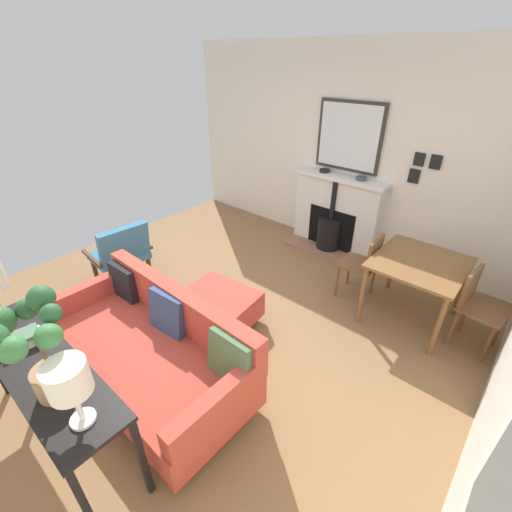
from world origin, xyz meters
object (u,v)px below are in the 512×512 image
Objects in this scene: dining_chair_near_fireplace at (365,262)px; potted_plant at (29,343)px; mantel_bowl_far at (361,178)px; armchair_accent at (121,252)px; fireplace at (335,217)px; dining_table at (419,270)px; ottoman at (220,305)px; table_lamp_far_end at (68,381)px; mantel_bowl_near at (325,170)px; book_stack at (23,339)px; sofa at (152,347)px; console_table at (43,373)px; dining_chair_by_back_wall at (476,302)px.

potted_plant is at bearing -10.22° from dining_chair_near_fireplace.
armchair_accent is (2.65, -1.76, -0.65)m from mantel_bowl_far.
fireplace is 1.68× the size of dining_chair_near_fireplace.
ottoman is at bearing -46.53° from dining_table.
table_lamp_far_end is (1.69, 0.69, 0.88)m from ottoman.
mantel_bowl_near is 0.55× the size of book_stack.
mantel_bowl_near is at bearing -90.00° from mantel_bowl_far.
sofa is 1.24m from potted_plant.
potted_plant reaches higher than console_table.
armchair_accent is (-0.62, -1.51, 0.14)m from sofa.
mantel_bowl_near reaches higher than dining_chair_by_back_wall.
ottoman is at bearing -55.39° from dining_chair_by_back_wall.
fireplace reaches higher than dining_chair_by_back_wall.
dining_table is (-3.16, 1.14, -0.57)m from potted_plant.
mantel_bowl_far is 4.09m from table_lamp_far_end.
dining_table is at bearing 51.50° from mantel_bowl_far.
dining_chair_by_back_wall is (-3.13, 1.39, -0.62)m from table_lamp_far_end.
fireplace is 3.24m from sofa.
dining_table is 1.12× the size of dining_chair_near_fireplace.
book_stack is at bearing -36.38° from dining_chair_by_back_wall.
ottoman is (2.38, 0.25, -0.89)m from mantel_bowl_near.
mantel_bowl_far is at bearing 172.48° from ottoman.
armchair_accent reaches higher than dining_chair_near_fireplace.
mantel_bowl_near is at bearing -179.48° from book_stack.
armchair_accent is at bearing -112.35° from sofa.
dining_table is (-3.12, 1.45, -0.07)m from console_table.
dining_chair_by_back_wall is at bearing 90.30° from dining_chair_near_fireplace.
sofa is 1.21× the size of console_table.
sofa is at bearing -40.94° from dining_chair_by_back_wall.
fireplace is 0.71m from mantel_bowl_far.
book_stack is at bearing 0.52° from mantel_bowl_near.
sofa is 4.68× the size of table_lamp_far_end.
fireplace is 9.21× the size of mantel_bowl_near.
ottoman is 0.48× the size of console_table.
sofa is (3.24, 0.05, -0.15)m from fireplace.
console_table is at bearing -3.57° from mantel_bowl_far.
mantel_bowl_far is at bearing -117.99° from dining_chair_by_back_wall.
dining_chair_near_fireplace reaches higher than dining_table.
console_table is 0.30m from book_stack.
table_lamp_far_end reaches higher than dining_table.
mantel_bowl_far is 3.37m from sofa.
table_lamp_far_end is 0.52× the size of dining_chair_by_back_wall.
mantel_bowl_near reaches higher than book_stack.
dining_chair_near_fireplace is (-1.70, 2.38, 0.01)m from armchair_accent.
mantel_bowl_near reaches higher than sofa.
book_stack is (4.06, 0.04, -0.29)m from mantel_bowl_near.
dining_table is at bearing 58.42° from fireplace.
dining_table is (-1.70, 2.96, 0.16)m from armchair_accent.
armchair_accent is at bearing -24.30° from mantel_bowl_near.
mantel_bowl_near is 0.07× the size of sofa.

